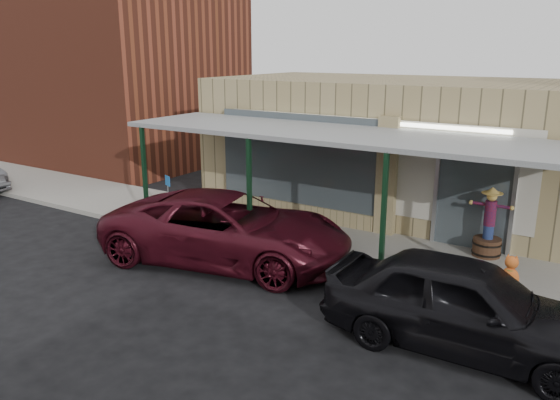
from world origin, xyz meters
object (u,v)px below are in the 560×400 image
Objects in this scene: car_maroon at (227,229)px; barrel_scarecrow at (488,233)px; barrel_pumpkin at (259,226)px; parked_sedan at (465,304)px; handicap_sign at (168,193)px.

barrel_scarecrow is at bearing -69.90° from car_maroon.
parked_sedan is (6.18, -2.65, 0.40)m from barrel_pumpkin.
car_maroon is (0.18, -1.60, 0.42)m from barrel_pumpkin.
parked_sedan is 6.09m from car_maroon.
handicap_sign reaches higher than barrel_pumpkin.
barrel_scarecrow is 4.52m from parked_sedan.
parked_sedan is (9.08, -2.23, -0.23)m from handicap_sign.
barrel_scarecrow is at bearing 18.10° from barrel_pumpkin.
barrel_scarecrow reaches higher than parked_sedan.
car_maroon is at bearing 78.87° from parked_sedan.
barrel_scarecrow reaches higher than barrel_pumpkin.
barrel_scarecrow is 6.43m from car_maroon.
barrel_pumpkin is at bearing -162.12° from barrel_scarecrow.
handicap_sign is 0.23× the size of car_maroon.
barrel_pumpkin is 0.62× the size of handicap_sign.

